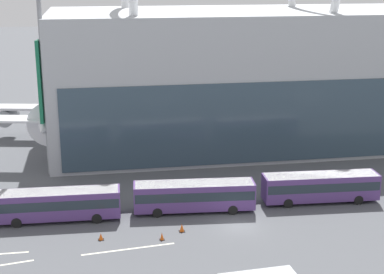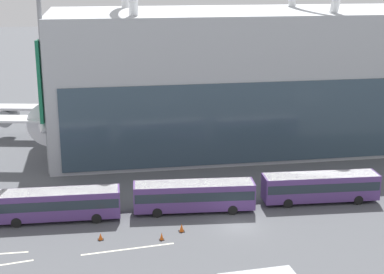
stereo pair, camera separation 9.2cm
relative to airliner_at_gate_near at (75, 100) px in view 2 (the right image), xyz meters
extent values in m
plane|color=#515459|center=(16.11, -35.58, -5.63)|extent=(440.00, 440.00, 0.00)
cylinder|color=white|center=(0.17, 0.85, -0.01)|extent=(11.74, 31.98, 5.54)
sphere|color=white|center=(3.33, 16.28, -0.01)|extent=(5.43, 5.43, 5.43)
cone|color=white|center=(-2.98, -14.59, -0.01)|extent=(6.54, 7.83, 5.27)
cube|color=white|center=(-0.21, -1.04, -0.98)|extent=(35.36, 10.17, 0.35)
cylinder|color=gray|center=(-9.94, 0.95, -2.44)|extent=(3.08, 3.95, 2.42)
cylinder|color=gray|center=(9.51, -3.02, -2.44)|extent=(3.08, 3.95, 2.42)
cube|color=#19724C|center=(-2.83, -13.84, 5.77)|extent=(1.78, 6.87, 9.90)
cube|color=white|center=(-2.83, -13.84, 0.54)|extent=(14.76, 6.02, 0.28)
cylinder|color=gray|center=(2.29, 11.20, -2.82)|extent=(0.36, 0.36, 4.52)
cylinder|color=black|center=(2.29, 11.20, -5.08)|extent=(0.66, 1.17, 1.10)
cylinder|color=gray|center=(-3.74, -0.31, -2.82)|extent=(0.36, 0.36, 4.52)
cylinder|color=black|center=(-3.74, -0.31, -5.08)|extent=(0.66, 1.17, 1.10)
cylinder|color=gray|center=(3.32, -1.76, -2.82)|extent=(0.36, 0.36, 4.52)
cylinder|color=black|center=(3.32, -1.76, -5.08)|extent=(0.66, 1.17, 1.10)
sphere|color=silver|center=(56.32, 17.96, -0.93)|extent=(4.37, 4.37, 4.37)
cylinder|color=gray|center=(44.48, 3.03, -3.00)|extent=(2.61, 4.02, 2.09)
cylinder|color=gray|center=(55.62, 13.17, -3.23)|extent=(0.36, 0.36, 3.71)
cylinder|color=black|center=(55.62, 13.17, -5.08)|extent=(0.61, 1.15, 1.10)
cube|color=#56387A|center=(-1.39, -31.25, -3.89)|extent=(12.55, 3.11, 2.74)
cube|color=#232D38|center=(-1.39, -31.25, -3.61)|extent=(12.30, 3.13, 0.96)
cube|color=silver|center=(-1.39, -31.25, -2.58)|extent=(12.17, 3.01, 0.12)
cylinder|color=black|center=(2.52, -30.19, -5.13)|extent=(1.01, 0.34, 1.00)
cylinder|color=black|center=(2.43, -32.61, -5.13)|extent=(1.01, 0.34, 1.00)
cylinder|color=black|center=(-5.20, -29.89, -5.13)|extent=(1.01, 0.34, 1.00)
cylinder|color=black|center=(-5.29, -32.32, -5.13)|extent=(1.01, 0.34, 1.00)
cube|color=#56387A|center=(12.46, -31.32, -3.89)|extent=(12.63, 3.64, 2.74)
cube|color=#232D38|center=(12.46, -31.32, -3.61)|extent=(12.38, 3.64, 0.96)
cube|color=silver|center=(12.46, -31.32, -2.58)|extent=(12.25, 3.53, 0.12)
cylinder|color=black|center=(16.41, -30.42, -5.13)|extent=(1.02, 0.38, 1.00)
cylinder|color=black|center=(16.21, -32.84, -5.13)|extent=(1.02, 0.38, 1.00)
cylinder|color=black|center=(8.71, -29.79, -5.13)|extent=(1.02, 0.38, 1.00)
cylinder|color=black|center=(8.51, -32.21, -5.13)|extent=(1.02, 0.38, 1.00)
cube|color=#56387A|center=(26.31, -31.07, -3.89)|extent=(12.58, 3.29, 2.74)
cube|color=#232D38|center=(26.31, -31.07, -3.61)|extent=(12.33, 3.31, 0.96)
cube|color=silver|center=(26.31, -31.07, -2.58)|extent=(12.20, 3.19, 0.12)
cylinder|color=black|center=(30.23, -30.06, -5.13)|extent=(1.01, 0.35, 1.00)
cylinder|color=black|center=(30.10, -32.49, -5.13)|extent=(1.01, 0.35, 1.00)
cylinder|color=black|center=(22.52, -29.65, -5.13)|extent=(1.01, 0.35, 1.00)
cylinder|color=black|center=(22.39, -32.08, -5.13)|extent=(1.01, 0.35, 1.00)
cylinder|color=gray|center=(-2.95, -16.82, 8.67)|extent=(0.53, 0.53, 28.60)
cube|color=silver|center=(5.13, -38.84, -5.63)|extent=(8.44, 1.17, 0.01)
cube|color=black|center=(10.43, -36.02, -5.62)|extent=(0.58, 0.58, 0.02)
cone|color=#EA5914|center=(10.43, -36.02, -5.22)|extent=(0.43, 0.43, 0.77)
cube|color=black|center=(8.33, -37.49, -5.62)|extent=(0.47, 0.47, 0.02)
cone|color=#EA5914|center=(8.33, -37.49, -5.25)|extent=(0.35, 0.35, 0.72)
cube|color=black|center=(2.73, -36.51, -5.62)|extent=(0.56, 0.56, 0.02)
cone|color=#EA5914|center=(2.73, -36.51, -5.29)|extent=(0.41, 0.41, 0.64)
camera|label=1|loc=(2.55, -87.15, 18.53)|focal=55.00mm
camera|label=2|loc=(2.64, -87.16, 18.53)|focal=55.00mm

